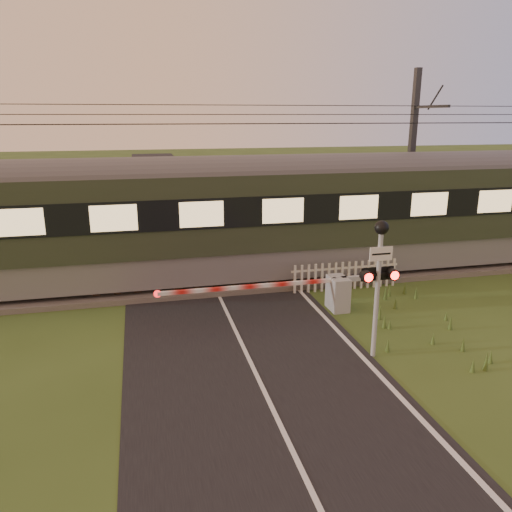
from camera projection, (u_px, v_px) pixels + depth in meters
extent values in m
plane|color=#344B1D|center=(252.00, 367.00, 11.88)|extent=(160.00, 160.00, 0.00)
cube|color=black|center=(252.00, 366.00, 11.88)|extent=(6.00, 140.00, 0.02)
cube|color=#47423D|center=(212.00, 280.00, 17.95)|extent=(140.00, 3.40, 0.24)
cube|color=slate|center=(215.00, 281.00, 17.23)|extent=(140.00, 0.08, 0.14)
cube|color=slate|center=(209.00, 269.00, 18.57)|extent=(140.00, 0.08, 0.14)
cube|color=#2D2116|center=(212.00, 276.00, 17.92)|extent=(0.24, 2.20, 0.06)
cylinder|color=black|center=(209.00, 124.00, 16.19)|extent=(120.00, 0.02, 0.02)
cylinder|color=black|center=(207.00, 124.00, 16.75)|extent=(120.00, 0.02, 0.02)
cylinder|color=black|center=(208.00, 105.00, 16.31)|extent=(120.00, 0.02, 0.02)
cylinder|color=black|center=(208.00, 114.00, 16.39)|extent=(120.00, 0.02, 0.02)
cube|color=slate|center=(270.00, 255.00, 18.22)|extent=(20.76, 2.75, 1.03)
cube|color=#283221|center=(271.00, 206.00, 17.73)|extent=(21.63, 2.99, 2.57)
cylinder|color=#4C4C4F|center=(271.00, 170.00, 17.38)|extent=(21.63, 1.05, 1.05)
cube|color=#FFD893|center=(283.00, 211.00, 16.26)|extent=(18.60, 0.04, 0.80)
cube|color=gray|center=(338.00, 293.00, 15.26)|extent=(0.52, 0.80, 1.04)
cylinder|color=gray|center=(334.00, 294.00, 15.23)|extent=(0.11, 0.11, 1.04)
cube|color=gray|center=(354.00, 278.00, 15.25)|extent=(0.85, 0.15, 0.15)
cube|color=red|center=(249.00, 287.00, 14.52)|extent=(5.28, 0.10, 0.10)
cylinder|color=red|center=(157.00, 294.00, 13.94)|extent=(0.21, 0.04, 0.21)
cylinder|color=gray|center=(377.00, 297.00, 12.00)|extent=(0.11, 0.11, 3.13)
cube|color=white|center=(381.00, 254.00, 11.64)|extent=(0.57, 0.03, 0.33)
sphere|color=black|center=(382.00, 228.00, 11.53)|extent=(0.33, 0.33, 0.33)
cube|color=black|center=(378.00, 274.00, 11.84)|extent=(0.78, 0.06, 0.06)
cylinder|color=#FF140C|center=(369.00, 278.00, 11.60)|extent=(0.21, 0.02, 0.21)
cylinder|color=#FF140C|center=(395.00, 276.00, 11.74)|extent=(0.21, 0.02, 0.21)
cube|color=black|center=(377.00, 274.00, 11.89)|extent=(0.83, 0.02, 0.33)
cube|color=silver|center=(345.00, 280.00, 17.09)|extent=(3.85, 0.04, 0.07)
cube|color=silver|center=(345.00, 268.00, 16.97)|extent=(3.85, 0.04, 0.07)
cube|color=#2D2D30|center=(410.00, 163.00, 21.06)|extent=(0.24, 0.24, 7.62)
cube|color=#2D2D30|center=(431.00, 107.00, 19.36)|extent=(0.11, 2.40, 0.11)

